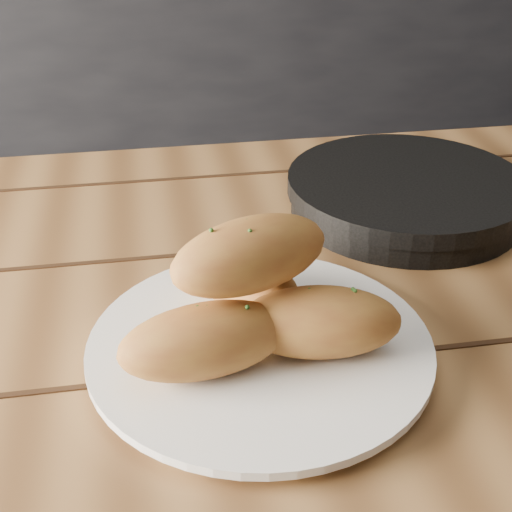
{
  "coord_description": "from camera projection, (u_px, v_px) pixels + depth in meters",
  "views": [
    {
      "loc": [
        -0.38,
        -0.4,
        1.14
      ],
      "look_at": [
        -0.3,
        0.1,
        0.84
      ],
      "focal_mm": 50.0,
      "sensor_mm": 36.0,
      "label": 1
    }
  ],
  "objects": [
    {
      "name": "counter",
      "position": [
        265.0,
        97.0,
        2.19
      ],
      "size": [
        2.8,
        0.6,
        0.9
      ],
      "primitive_type": "cube",
      "color": "black",
      "rests_on": "ground"
    },
    {
      "name": "table",
      "position": [
        384.0,
        368.0,
        0.76
      ],
      "size": [
        1.51,
        0.83,
        0.75
      ],
      "color": "olive",
      "rests_on": "ground"
    },
    {
      "name": "bread_rolls",
      "position": [
        255.0,
        300.0,
        0.58
      ],
      "size": [
        0.24,
        0.19,
        0.12
      ],
      "color": "#A26F2D",
      "rests_on": "plate"
    },
    {
      "name": "skillet",
      "position": [
        408.0,
        194.0,
        0.84
      ],
      "size": [
        0.42,
        0.28,
        0.05
      ],
      "color": "black",
      "rests_on": "table"
    },
    {
      "name": "plate",
      "position": [
        260.0,
        348.0,
        0.61
      ],
      "size": [
        0.29,
        0.29,
        0.02
      ],
      "color": "white",
      "rests_on": "table"
    }
  ]
}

